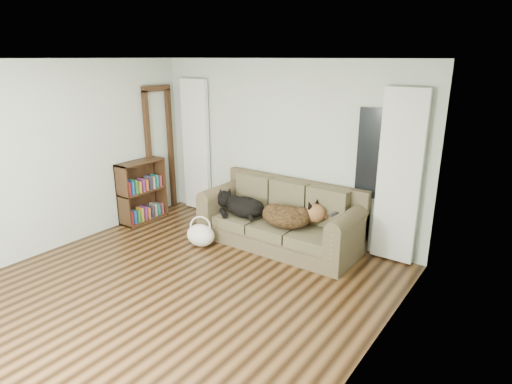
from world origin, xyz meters
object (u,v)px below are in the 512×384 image
Objects in this scene: dog_shepherd at (289,217)px; tote_bag at (201,235)px; dog_black_lab at (243,207)px; bookshelf at (142,191)px; sofa at (279,215)px.

dog_shepherd reaches higher than tote_bag.
dog_black_lab is 1.83m from bookshelf.
dog_black_lab is (-0.58, -0.09, 0.03)m from sofa.
dog_shepherd is 2.62m from bookshelf.
dog_shepherd is at bearing -16.24° from sofa.
bookshelf is at bearing 171.59° from tote_bag.
sofa is 3.44× the size of dog_black_lab.
bookshelf is at bearing -168.73° from sofa.
dog_black_lab is 0.92× the size of dog_shepherd.
dog_black_lab is 0.75m from tote_bag.
dog_shepherd is at bearing 10.64° from bookshelf.
bookshelf is at bearing -152.53° from dog_black_lab.
dog_black_lab is at bearing 62.98° from tote_bag.
sofa is 1.17m from tote_bag.
bookshelf is (-1.79, -0.39, 0.02)m from dog_black_lab.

